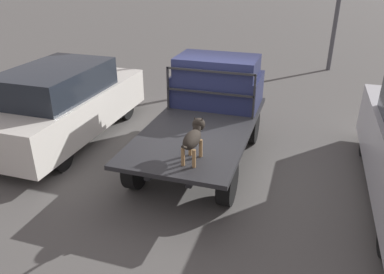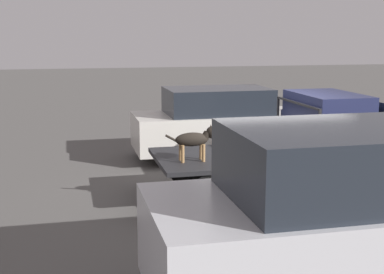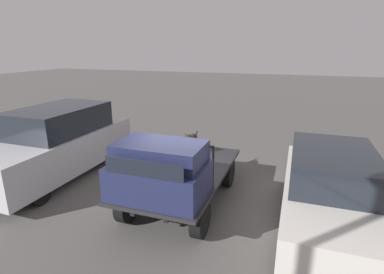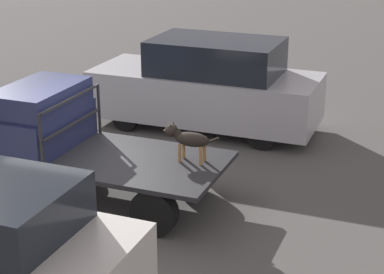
# 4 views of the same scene
# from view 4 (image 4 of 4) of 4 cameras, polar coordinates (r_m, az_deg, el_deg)

# --- Properties ---
(ground_plane) EXTENTS (80.00, 80.00, 0.00)m
(ground_plane) POSITION_cam_4_polar(r_m,az_deg,el_deg) (11.47, -7.40, -5.47)
(ground_plane) COLOR #514F4C
(flatbed_truck) EXTENTS (4.12, 2.04, 0.83)m
(flatbed_truck) POSITION_cam_4_polar(r_m,az_deg,el_deg) (11.22, -7.54, -2.66)
(flatbed_truck) COLOR black
(flatbed_truck) RESTS_ON ground
(truck_cab) EXTENTS (1.29, 1.92, 1.12)m
(truck_cab) POSITION_cam_4_polar(r_m,az_deg,el_deg) (11.64, -13.49, 1.72)
(truck_cab) COLOR #1E2347
(truck_cab) RESTS_ON flatbed_truck
(truck_headboard) EXTENTS (0.04, 1.92, 0.96)m
(truck_headboard) POSITION_cam_4_polar(r_m,az_deg,el_deg) (11.24, -10.64, 1.84)
(truck_headboard) COLOR #232326
(truck_headboard) RESTS_ON flatbed_truck
(dog) EXTENTS (1.01, 0.25, 0.65)m
(dog) POSITION_cam_4_polar(r_m,az_deg,el_deg) (10.68, -0.48, -0.11)
(dog) COLOR #9E7547
(dog) RESTS_ON flatbed_truck
(parked_pickup_far) EXTENTS (5.14, 2.01, 2.08)m
(parked_pickup_far) POSITION_cam_4_polar(r_m,az_deg,el_deg) (14.57, 1.41, 4.61)
(parked_pickup_far) COLOR black
(parked_pickup_far) RESTS_ON ground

